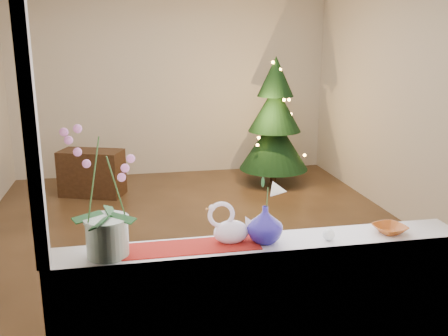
# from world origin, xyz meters

# --- Properties ---
(ground) EXTENTS (5.00, 5.00, 0.00)m
(ground) POSITION_xyz_m (0.00, 0.00, 0.00)
(ground) COLOR #322214
(ground) RESTS_ON ground
(wall_back) EXTENTS (4.50, 0.10, 2.70)m
(wall_back) POSITION_xyz_m (0.00, 2.50, 1.35)
(wall_back) COLOR beige
(wall_back) RESTS_ON ground
(wall_front) EXTENTS (4.50, 0.10, 2.70)m
(wall_front) POSITION_xyz_m (0.00, -2.50, 1.35)
(wall_front) COLOR beige
(wall_front) RESTS_ON ground
(wall_right) EXTENTS (0.10, 5.00, 2.70)m
(wall_right) POSITION_xyz_m (2.25, 0.00, 1.35)
(wall_right) COLOR beige
(wall_right) RESTS_ON ground
(window_apron) EXTENTS (2.20, 0.08, 0.88)m
(window_apron) POSITION_xyz_m (0.00, -2.46, 0.44)
(window_apron) COLOR white
(window_apron) RESTS_ON ground
(windowsill) EXTENTS (2.20, 0.26, 0.04)m
(windowsill) POSITION_xyz_m (0.00, -2.37, 0.90)
(windowsill) COLOR white
(windowsill) RESTS_ON window_apron
(window_frame) EXTENTS (2.22, 0.06, 1.60)m
(window_frame) POSITION_xyz_m (0.00, -2.47, 1.70)
(window_frame) COLOR white
(window_frame) RESTS_ON windowsill
(runner) EXTENTS (0.70, 0.20, 0.01)m
(runner) POSITION_xyz_m (-0.38, -2.37, 0.92)
(runner) COLOR maroon
(runner) RESTS_ON windowsill
(orchid_pot) EXTENTS (0.23, 0.23, 0.65)m
(orchid_pot) POSITION_xyz_m (-0.79, -2.39, 1.25)
(orchid_pot) COLOR white
(orchid_pot) RESTS_ON windowsill
(swan) EXTENTS (0.27, 0.18, 0.22)m
(swan) POSITION_xyz_m (-0.17, -2.35, 1.03)
(swan) COLOR silver
(swan) RESTS_ON windowsill
(blue_vase) EXTENTS (0.24, 0.24, 0.22)m
(blue_vase) POSITION_xyz_m (0.01, -2.37, 1.03)
(blue_vase) COLOR navy
(blue_vase) RESTS_ON windowsill
(lily) EXTENTS (0.12, 0.07, 0.17)m
(lily) POSITION_xyz_m (0.01, -2.37, 1.23)
(lily) COLOR white
(lily) RESTS_ON blue_vase
(paperweight) EXTENTS (0.07, 0.07, 0.06)m
(paperweight) POSITION_xyz_m (0.34, -2.42, 0.95)
(paperweight) COLOR white
(paperweight) RESTS_ON windowsill
(amber_dish) EXTENTS (0.17, 0.17, 0.04)m
(amber_dish) POSITION_xyz_m (0.71, -2.39, 0.94)
(amber_dish) COLOR #9A4514
(amber_dish) RESTS_ON windowsill
(xmas_tree) EXTENTS (1.08, 1.08, 1.72)m
(xmas_tree) POSITION_xyz_m (1.29, 1.70, 0.86)
(xmas_tree) COLOR black
(xmas_tree) RESTS_ON ground
(side_table) EXTENTS (0.86, 0.63, 0.58)m
(side_table) POSITION_xyz_m (-1.13, 1.59, 0.29)
(side_table) COLOR black
(side_table) RESTS_ON ground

